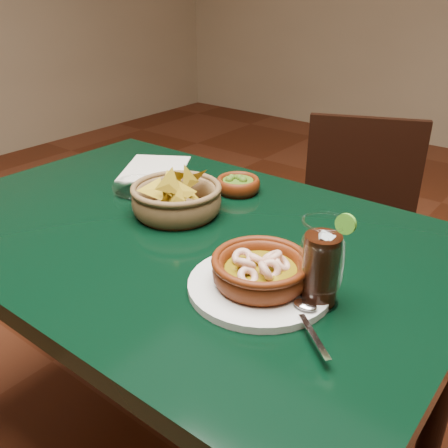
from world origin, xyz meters
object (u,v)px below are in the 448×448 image
Objects in this scene: dining_table at (182,266)px; dining_chair at (355,240)px; chip_basket at (176,199)px; cola_drink at (321,264)px; shrimp_plate at (261,274)px.

dining_chair is at bearing 79.74° from dining_table.
dining_table is 1.41× the size of dining_chair.
cola_drink is at bearing -14.60° from chip_basket.
cola_drink reaches higher than dining_chair.
dining_chair is at bearing 100.76° from shrimp_plate.
chip_basket is (-0.33, 0.14, 0.01)m from shrimp_plate.
shrimp_plate is at bearing -79.24° from dining_chair.
dining_chair is at bearing 74.32° from chip_basket.
chip_basket is at bearing 157.03° from shrimp_plate.
chip_basket is (-0.18, -0.65, 0.32)m from dining_chair.
dining_table is at bearing -42.56° from chip_basket.
cola_drink is (0.25, -0.76, 0.36)m from dining_chair.
dining_table is at bearing 162.00° from shrimp_plate.
shrimp_plate is 0.11m from cola_drink.
dining_chair is 2.63× the size of shrimp_plate.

